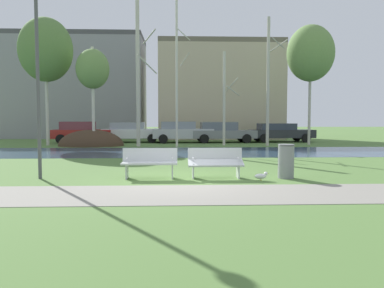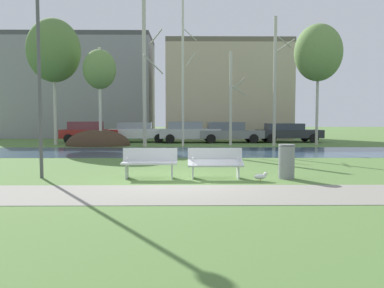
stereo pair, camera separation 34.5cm
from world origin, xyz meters
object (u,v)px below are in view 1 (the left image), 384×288
at_px(parked_suv_fifth_dark, 280,132).
at_px(trash_bin, 286,161).
at_px(bench_right, 215,162).
at_px(parked_hatch_third_silver, 182,132).
at_px(bench_left, 150,162).
at_px(parked_wagon_fourth_grey, 222,132).
at_px(seagull, 261,176).
at_px(parked_van_nearest_red, 81,132).
at_px(streetlamp, 37,51).
at_px(parked_sedan_second_white, 131,132).

bearing_deg(parked_suv_fifth_dark, trash_bin, -104.47).
bearing_deg(trash_bin, bench_right, 176.81).
relative_size(parked_hatch_third_silver, parked_suv_fifth_dark, 0.93).
bearing_deg(parked_hatch_third_silver, bench_left, -93.97).
bearing_deg(parked_wagon_fourth_grey, trash_bin, -90.48).
xyz_separation_m(parked_hatch_third_silver, parked_wagon_fourth_grey, (2.94, 0.06, -0.02)).
xyz_separation_m(seagull, parked_hatch_third_silver, (-1.98, 17.42, 0.67)).
bearing_deg(parked_suv_fifth_dark, parked_hatch_third_silver, -176.20).
bearing_deg(parked_van_nearest_red, parked_suv_fifth_dark, 1.25).
height_order(bench_right, streetlamp, streetlamp).
distance_m(bench_right, parked_sedan_second_white, 17.97).
relative_size(seagull, streetlamp, 0.07).
xyz_separation_m(seagull, streetlamp, (-6.32, 0.63, 3.53)).
xyz_separation_m(parked_sedan_second_white, parked_hatch_third_silver, (3.67, -0.54, 0.02)).
bearing_deg(seagull, parked_hatch_third_silver, 96.47).
xyz_separation_m(trash_bin, seagull, (-0.82, -0.42, -0.38)).
bearing_deg(trash_bin, bench_left, 178.35).
xyz_separation_m(bench_left, parked_suv_fifth_dark, (8.48, 17.37, 0.27)).
bearing_deg(streetlamp, parked_hatch_third_silver, 75.51).
distance_m(parked_sedan_second_white, parked_suv_fifth_dark, 10.98).
height_order(bench_right, parked_wagon_fourth_grey, parked_wagon_fourth_grey).
height_order(parked_van_nearest_red, parked_sedan_second_white, parked_van_nearest_red).
height_order(bench_left, seagull, bench_left).
xyz_separation_m(bench_left, parked_sedan_second_white, (-2.50, 17.42, 0.30)).
height_order(bench_left, parked_wagon_fourth_grey, parked_wagon_fourth_grey).
bearing_deg(parked_suv_fifth_dark, parked_wagon_fourth_grey, -174.46).
height_order(parked_van_nearest_red, parked_hatch_third_silver, parked_van_nearest_red).
distance_m(bench_left, trash_bin, 3.97).
bearing_deg(parked_hatch_third_silver, streetlamp, -104.49).
height_order(seagull, parked_hatch_third_silver, parked_hatch_third_silver).
xyz_separation_m(trash_bin, parked_hatch_third_silver, (-2.79, 16.99, 0.28)).
height_order(bench_right, seagull, bench_right).
relative_size(seagull, parked_van_nearest_red, 0.10).
relative_size(streetlamp, parked_van_nearest_red, 1.31).
bearing_deg(seagull, bench_right, 156.43).
height_order(seagull, parked_sedan_second_white, parked_sedan_second_white).
bearing_deg(streetlamp, parked_suv_fifth_dark, 56.02).
distance_m(bench_right, parked_suv_fifth_dark, 18.57).
xyz_separation_m(parked_sedan_second_white, parked_wagon_fourth_grey, (6.61, -0.48, 0.00)).
xyz_separation_m(streetlamp, parked_sedan_second_white, (0.67, 17.33, -2.88)).
distance_m(streetlamp, parked_van_nearest_red, 17.44).
height_order(trash_bin, parked_hatch_third_silver, parked_hatch_third_silver).
height_order(parked_sedan_second_white, parked_hatch_third_silver, parked_hatch_third_silver).
distance_m(bench_left, parked_van_nearest_red, 18.08).
height_order(trash_bin, seagull, trash_bin).
bearing_deg(parked_hatch_third_silver, trash_bin, -80.66).
relative_size(trash_bin, parked_hatch_third_silver, 0.23).
bearing_deg(streetlamp, parked_van_nearest_red, 99.53).
relative_size(bench_right, parked_wagon_fourth_grey, 0.34).
relative_size(parked_van_nearest_red, parked_wagon_fourth_grey, 0.90).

